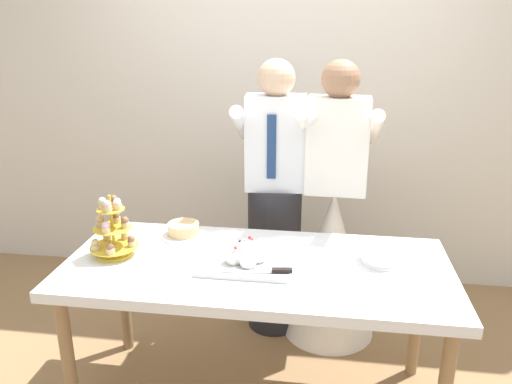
{
  "coord_description": "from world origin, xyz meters",
  "views": [
    {
      "loc": [
        0.29,
        -2.07,
        1.84
      ],
      "look_at": [
        -0.02,
        0.15,
        1.07
      ],
      "focal_mm": 34.86,
      "sensor_mm": 36.0,
      "label": 1
    }
  ],
  "objects_px": {
    "person_groom": "(275,215)",
    "person_bride": "(332,245)",
    "dessert_table": "(257,277)",
    "cupcake_stand": "(113,232)",
    "main_cake_tray": "(246,257)",
    "plate_stack": "(381,255)",
    "round_cake": "(183,230)"
  },
  "relations": [
    {
      "from": "main_cake_tray",
      "to": "person_groom",
      "type": "distance_m",
      "value": 0.72
    },
    {
      "from": "plate_stack",
      "to": "person_bride",
      "type": "height_order",
      "value": "person_bride"
    },
    {
      "from": "cupcake_stand",
      "to": "person_bride",
      "type": "height_order",
      "value": "person_bride"
    },
    {
      "from": "person_groom",
      "to": "main_cake_tray",
      "type": "bearing_deg",
      "value": -94.7
    },
    {
      "from": "cupcake_stand",
      "to": "person_bride",
      "type": "bearing_deg",
      "value": 32.83
    },
    {
      "from": "cupcake_stand",
      "to": "person_groom",
      "type": "height_order",
      "value": "person_groom"
    },
    {
      "from": "cupcake_stand",
      "to": "round_cake",
      "type": "bearing_deg",
      "value": 45.09
    },
    {
      "from": "dessert_table",
      "to": "person_bride",
      "type": "xyz_separation_m",
      "value": [
        0.36,
        0.67,
        -0.12
      ]
    },
    {
      "from": "dessert_table",
      "to": "main_cake_tray",
      "type": "height_order",
      "value": "main_cake_tray"
    },
    {
      "from": "cupcake_stand",
      "to": "round_cake",
      "type": "height_order",
      "value": "cupcake_stand"
    },
    {
      "from": "plate_stack",
      "to": "main_cake_tray",
      "type": "bearing_deg",
      "value": -169.53
    },
    {
      "from": "plate_stack",
      "to": "person_groom",
      "type": "distance_m",
      "value": 0.83
    },
    {
      "from": "cupcake_stand",
      "to": "main_cake_tray",
      "type": "height_order",
      "value": "cupcake_stand"
    },
    {
      "from": "plate_stack",
      "to": "round_cake",
      "type": "relative_size",
      "value": 0.78
    },
    {
      "from": "plate_stack",
      "to": "cupcake_stand",
      "type": "bearing_deg",
      "value": -175.56
    },
    {
      "from": "plate_stack",
      "to": "round_cake",
      "type": "height_order",
      "value": "plate_stack"
    },
    {
      "from": "main_cake_tray",
      "to": "person_bride",
      "type": "distance_m",
      "value": 0.84
    },
    {
      "from": "plate_stack",
      "to": "dessert_table",
      "type": "bearing_deg",
      "value": -170.95
    },
    {
      "from": "plate_stack",
      "to": "round_cake",
      "type": "xyz_separation_m",
      "value": [
        -1.0,
        0.17,
        -0.01
      ]
    },
    {
      "from": "round_cake",
      "to": "person_groom",
      "type": "relative_size",
      "value": 0.14
    },
    {
      "from": "dessert_table",
      "to": "cupcake_stand",
      "type": "distance_m",
      "value": 0.72
    },
    {
      "from": "main_cake_tray",
      "to": "person_groom",
      "type": "xyz_separation_m",
      "value": [
        0.06,
        0.72,
        -0.07
      ]
    },
    {
      "from": "main_cake_tray",
      "to": "round_cake",
      "type": "height_order",
      "value": "main_cake_tray"
    },
    {
      "from": "person_bride",
      "to": "round_cake",
      "type": "bearing_deg",
      "value": -152.35
    },
    {
      "from": "cupcake_stand",
      "to": "plate_stack",
      "type": "bearing_deg",
      "value": 4.44
    },
    {
      "from": "person_groom",
      "to": "person_bride",
      "type": "bearing_deg",
      "value": -3.43
    },
    {
      "from": "main_cake_tray",
      "to": "dessert_table",
      "type": "bearing_deg",
      "value": 26.19
    },
    {
      "from": "main_cake_tray",
      "to": "round_cake",
      "type": "xyz_separation_m",
      "value": [
        -0.38,
        0.28,
        -0.01
      ]
    },
    {
      "from": "plate_stack",
      "to": "person_groom",
      "type": "relative_size",
      "value": 0.11
    },
    {
      "from": "cupcake_stand",
      "to": "plate_stack",
      "type": "distance_m",
      "value": 1.27
    },
    {
      "from": "main_cake_tray",
      "to": "plate_stack",
      "type": "height_order",
      "value": "main_cake_tray"
    },
    {
      "from": "dessert_table",
      "to": "main_cake_tray",
      "type": "xyz_separation_m",
      "value": [
        -0.05,
        -0.02,
        0.11
      ]
    }
  ]
}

